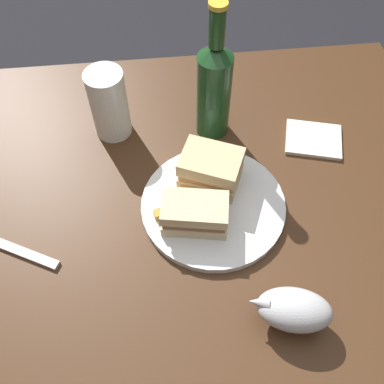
{
  "coord_description": "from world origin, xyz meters",
  "views": [
    {
      "loc": [
        0.01,
        0.46,
        1.42
      ],
      "look_at": [
        -0.04,
        0.02,
        0.77
      ],
      "focal_mm": 41.14,
      "sensor_mm": 36.0,
      "label": 1
    }
  ],
  "objects_px": {
    "plate": "(213,206)",
    "cider_bottle": "(214,87)",
    "sandwich_half_left": "(211,169)",
    "fork": "(12,248)",
    "gravy_boat": "(293,310)",
    "napkin": "(313,139)",
    "sandwich_half_right": "(195,214)",
    "pint_glass": "(110,108)"
  },
  "relations": [
    {
      "from": "plate",
      "to": "sandwich_half_left",
      "type": "height_order",
      "value": "sandwich_half_left"
    },
    {
      "from": "sandwich_half_right",
      "to": "fork",
      "type": "height_order",
      "value": "sandwich_half_right"
    },
    {
      "from": "plate",
      "to": "pint_glass",
      "type": "relative_size",
      "value": 1.78
    },
    {
      "from": "cider_bottle",
      "to": "fork",
      "type": "xyz_separation_m",
      "value": [
        0.38,
        0.24,
        -0.11
      ]
    },
    {
      "from": "pint_glass",
      "to": "napkin",
      "type": "distance_m",
      "value": 0.41
    },
    {
      "from": "sandwich_half_right",
      "to": "cider_bottle",
      "type": "bearing_deg",
      "value": -104.92
    },
    {
      "from": "pint_glass",
      "to": "plate",
      "type": "bearing_deg",
      "value": 130.03
    },
    {
      "from": "gravy_boat",
      "to": "cider_bottle",
      "type": "xyz_separation_m",
      "value": [
        0.06,
        -0.41,
        0.07
      ]
    },
    {
      "from": "plate",
      "to": "cider_bottle",
      "type": "height_order",
      "value": "cider_bottle"
    },
    {
      "from": "plate",
      "to": "cider_bottle",
      "type": "distance_m",
      "value": 0.22
    },
    {
      "from": "sandwich_half_left",
      "to": "gravy_boat",
      "type": "height_order",
      "value": "sandwich_half_left"
    },
    {
      "from": "gravy_boat",
      "to": "plate",
      "type": "bearing_deg",
      "value": -67.67
    },
    {
      "from": "sandwich_half_left",
      "to": "sandwich_half_right",
      "type": "relative_size",
      "value": 1.06
    },
    {
      "from": "sandwich_half_left",
      "to": "fork",
      "type": "bearing_deg",
      "value": 15.52
    },
    {
      "from": "cider_bottle",
      "to": "napkin",
      "type": "height_order",
      "value": "cider_bottle"
    },
    {
      "from": "sandwich_half_left",
      "to": "pint_glass",
      "type": "bearing_deg",
      "value": -41.82
    },
    {
      "from": "sandwich_half_left",
      "to": "napkin",
      "type": "relative_size",
      "value": 1.16
    },
    {
      "from": "sandwich_half_left",
      "to": "pint_glass",
      "type": "height_order",
      "value": "pint_glass"
    },
    {
      "from": "sandwich_half_left",
      "to": "cider_bottle",
      "type": "distance_m",
      "value": 0.16
    },
    {
      "from": "sandwich_half_left",
      "to": "gravy_boat",
      "type": "xyz_separation_m",
      "value": [
        -0.09,
        0.27,
        -0.01
      ]
    },
    {
      "from": "plate",
      "to": "sandwich_half_left",
      "type": "xyz_separation_m",
      "value": [
        -0.0,
        -0.05,
        0.04
      ]
    },
    {
      "from": "fork",
      "to": "sandwich_half_right",
      "type": "bearing_deg",
      "value": -150.18
    },
    {
      "from": "sandwich_half_right",
      "to": "sandwich_half_left",
      "type": "bearing_deg",
      "value": -113.87
    },
    {
      "from": "sandwich_half_left",
      "to": "napkin",
      "type": "distance_m",
      "value": 0.24
    },
    {
      "from": "gravy_boat",
      "to": "napkin",
      "type": "xyz_separation_m",
      "value": [
        -0.13,
        -0.35,
        -0.04
      ]
    },
    {
      "from": "pint_glass",
      "to": "cider_bottle",
      "type": "distance_m",
      "value": 0.21
    },
    {
      "from": "plate",
      "to": "sandwich_half_left",
      "type": "distance_m",
      "value": 0.07
    },
    {
      "from": "plate",
      "to": "pint_glass",
      "type": "xyz_separation_m",
      "value": [
        0.18,
        -0.21,
        0.06
      ]
    },
    {
      "from": "gravy_boat",
      "to": "napkin",
      "type": "distance_m",
      "value": 0.38
    },
    {
      "from": "napkin",
      "to": "fork",
      "type": "bearing_deg",
      "value": 17.76
    },
    {
      "from": "fork",
      "to": "cider_bottle",
      "type": "bearing_deg",
      "value": -119.61
    },
    {
      "from": "gravy_boat",
      "to": "cider_bottle",
      "type": "relative_size",
      "value": 0.47
    },
    {
      "from": "sandwich_half_left",
      "to": "cider_bottle",
      "type": "xyz_separation_m",
      "value": [
        -0.02,
        -0.14,
        0.06
      ]
    },
    {
      "from": "fork",
      "to": "plate",
      "type": "bearing_deg",
      "value": -144.7
    },
    {
      "from": "sandwich_half_right",
      "to": "napkin",
      "type": "bearing_deg",
      "value": -146.44
    },
    {
      "from": "plate",
      "to": "pint_glass",
      "type": "height_order",
      "value": "pint_glass"
    },
    {
      "from": "gravy_boat",
      "to": "napkin",
      "type": "height_order",
      "value": "gravy_boat"
    },
    {
      "from": "napkin",
      "to": "sandwich_half_right",
      "type": "bearing_deg",
      "value": 33.56
    },
    {
      "from": "pint_glass",
      "to": "cider_bottle",
      "type": "bearing_deg",
      "value": 175.19
    },
    {
      "from": "cider_bottle",
      "to": "gravy_boat",
      "type": "bearing_deg",
      "value": 99.02
    },
    {
      "from": "sandwich_half_left",
      "to": "plate",
      "type": "bearing_deg",
      "value": 88.98
    },
    {
      "from": "sandwich_half_right",
      "to": "gravy_boat",
      "type": "xyz_separation_m",
      "value": [
        -0.13,
        0.18,
        -0.0
      ]
    }
  ]
}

